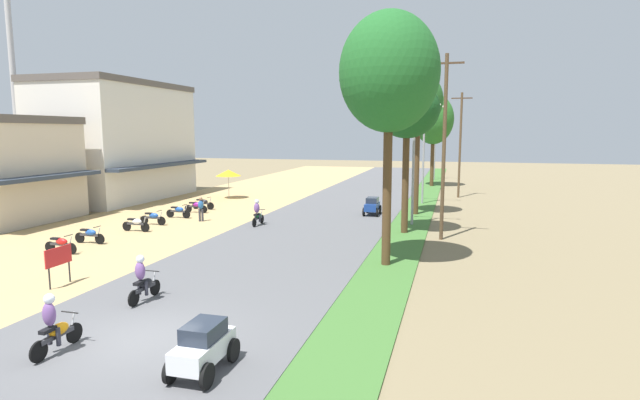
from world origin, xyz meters
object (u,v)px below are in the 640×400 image
object	(u,v)px
streetlamp_mid	(424,147)
utility_pole_far	(460,143)
parked_motorbike_nearest	(61,244)
parked_motorbike_third	(136,223)
car_hatchback_blue	(372,205)
median_tree_nearest	(389,73)
median_tree_second	(407,110)
median_tree_third	(418,102)
motorbike_foreground_rider	(54,325)
pedestrian_on_shoulder	(201,208)
parked_motorbike_fifth	(178,211)
parked_motorbike_second	(90,234)
parked_motorbike_seventh	(203,203)
utility_pole_near	(444,145)
motorbike_ahead_third	(258,213)
vendor_umbrella	(228,173)
motorbike_ahead_second	(143,279)
streetlamp_near	(414,154)
median_tree_fourth	(433,120)
streetlamp_far	(435,140)
street_signboard	(59,259)
parked_motorbike_fourth	(153,217)
parked_motorbike_sixth	(196,206)
car_hatchback_white	(203,346)

from	to	relation	value
streetlamp_mid	utility_pole_far	distance (m)	5.86
parked_motorbike_nearest	parked_motorbike_third	distance (m)	5.63
car_hatchback_blue	median_tree_nearest	bearing A→B (deg)	-78.02
median_tree_second	car_hatchback_blue	bearing A→B (deg)	116.69
median_tree_third	motorbike_foreground_rider	bearing A→B (deg)	-106.11
pedestrian_on_shoulder	utility_pole_far	distance (m)	24.12
parked_motorbike_fifth	pedestrian_on_shoulder	distance (m)	2.28
parked_motorbike_nearest	parked_motorbike_second	xyz separation A→B (m)	(-0.18, 2.20, 0.00)
car_hatchback_blue	streetlamp_mid	bearing A→B (deg)	66.11
parked_motorbike_seventh	pedestrian_on_shoulder	xyz separation A→B (m)	(2.34, -4.65, 0.41)
utility_pole_near	motorbike_ahead_third	size ratio (longest dim) A/B	5.54
vendor_umbrella	median_tree_nearest	world-z (taller)	median_tree_nearest
vendor_umbrella	car_hatchback_blue	bearing A→B (deg)	-21.92
pedestrian_on_shoulder	motorbike_ahead_second	distance (m)	15.69
parked_motorbike_seventh	streetlamp_near	world-z (taller)	streetlamp_near
median_tree_fourth	streetlamp_far	size ratio (longest dim) A/B	1.16
parked_motorbike_third	streetlamp_near	xyz separation A→B (m)	(15.45, 6.63, 3.94)
median_tree_nearest	utility_pole_near	size ratio (longest dim) A/B	1.09
street_signboard	utility_pole_far	distance (m)	34.71
streetlamp_near	motorbike_foreground_rider	size ratio (longest dim) A/B	4.27
streetlamp_near	car_hatchback_blue	bearing A→B (deg)	136.54
utility_pole_far	parked_motorbike_fourth	bearing A→B (deg)	-133.89
median_tree_third	car_hatchback_blue	size ratio (longest dim) A/B	4.95
vendor_umbrella	car_hatchback_blue	distance (m)	14.79
streetlamp_mid	utility_pole_near	distance (m)	13.67
median_tree_third	car_hatchback_blue	world-z (taller)	median_tree_third
motorbike_ahead_second	streetlamp_far	bearing A→B (deg)	80.95
parked_motorbike_sixth	pedestrian_on_shoulder	bearing A→B (deg)	-56.04
parked_motorbike_third	motorbike_ahead_third	size ratio (longest dim) A/B	1.00
median_tree_fourth	utility_pole_near	xyz separation A→B (m)	(1.85, -27.35, -2.00)
motorbike_foreground_rider	street_signboard	bearing A→B (deg)	131.73
parked_motorbike_third	median_tree_fourth	distance (m)	34.53
parked_motorbike_fourth	car_hatchback_blue	world-z (taller)	car_hatchback_blue
parked_motorbike_second	streetlamp_far	bearing A→B (deg)	68.90
streetlamp_far	motorbike_foreground_rider	bearing A→B (deg)	-98.12
streetlamp_mid	utility_pole_far	size ratio (longest dim) A/B	0.86
median_tree_second	vendor_umbrella	bearing A→B (deg)	146.03
median_tree_nearest	median_tree_second	distance (m)	7.45
street_signboard	motorbike_ahead_third	size ratio (longest dim) A/B	0.83
street_signboard	parked_motorbike_fifth	bearing A→B (deg)	104.15
parked_motorbike_third	parked_motorbike_fifth	size ratio (longest dim) A/B	1.00
parked_motorbike_second	median_tree_second	distance (m)	18.43
pedestrian_on_shoulder	streetlamp_far	size ratio (longest dim) A/B	0.19
parked_motorbike_sixth	parked_motorbike_third	bearing A→B (deg)	-89.77
parked_motorbike_seventh	street_signboard	world-z (taller)	street_signboard
parked_motorbike_seventh	median_tree_second	bearing A→B (deg)	-17.14
car_hatchback_blue	median_tree_third	bearing A→B (deg)	23.35
vendor_umbrella	car_hatchback_white	world-z (taller)	vendor_umbrella
utility_pole_near	motorbike_ahead_second	xyz separation A→B (m)	(-9.58, -13.34, -4.32)
median_tree_fourth	utility_pole_far	size ratio (longest dim) A/B	1.05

